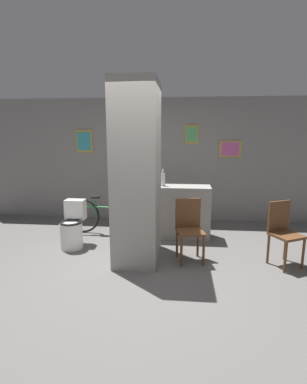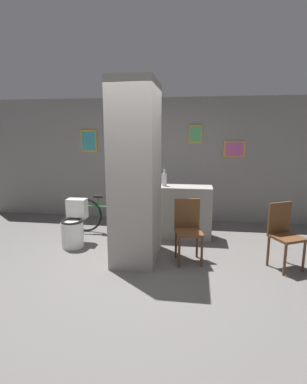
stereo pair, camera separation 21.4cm
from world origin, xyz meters
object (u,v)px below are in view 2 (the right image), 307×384
Objects in this scene: toilet at (74,227)px; chair_by_doorway at (284,232)px; bicycle at (112,215)px; chair_near_pillar at (188,227)px; bottle_tall at (164,179)px.

toilet is 0.83× the size of chair_by_doorway.
bicycle is (-2.80, 1.08, -0.16)m from chair_by_doorway.
chair_by_doorway is at bearing -21.14° from bicycle.
toilet is at bearing 158.37° from chair_near_pillar.
toilet is 0.83× the size of chair_near_pillar.
chair_near_pillar is 1.00× the size of chair_by_doorway.
toilet is 2.25× the size of bottle_tall.
bicycle is at bearing 57.37° from toilet.
chair_by_doorway reaches higher than bicycle.
bicycle is 1.23m from bottle_tall.
chair_near_pillar is at bearing -35.71° from bicycle.
chair_by_doorway is at bearing -6.31° from toilet.
bottle_tall reaches higher than chair_near_pillar.
bottle_tall reaches higher than toilet.
bicycle is 5.06× the size of bottle_tall.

